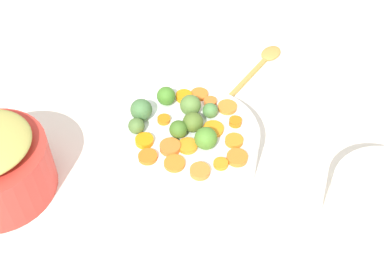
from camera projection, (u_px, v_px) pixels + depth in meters
name	position (u px, v px, depth m)	size (l,w,h in m)	color
tabletop	(187.00, 190.00, 0.96)	(2.40, 2.40, 0.02)	white
serving_bowl_carrots	(192.00, 149.00, 0.96)	(0.25, 0.25, 0.10)	white
carrot_slice_0	(184.00, 96.00, 0.98)	(0.03, 0.03, 0.01)	orange
carrot_slice_1	(210.00, 102.00, 0.97)	(0.03, 0.03, 0.01)	orange
carrot_slice_2	(170.00, 147.00, 0.89)	(0.04, 0.04, 0.01)	orange
carrot_slice_3	(148.00, 157.00, 0.87)	(0.03, 0.03, 0.01)	orange
carrot_slice_4	(175.00, 163.00, 0.87)	(0.04, 0.04, 0.01)	orange
carrot_slice_5	(227.00, 107.00, 0.96)	(0.04, 0.04, 0.01)	orange
carrot_slice_6	(188.00, 146.00, 0.89)	(0.04, 0.04, 0.01)	orange
carrot_slice_7	(163.00, 120.00, 0.94)	(0.02, 0.02, 0.01)	orange
carrot_slice_8	(199.00, 94.00, 0.99)	(0.03, 0.03, 0.01)	orange
carrot_slice_9	(234.00, 141.00, 0.90)	(0.03, 0.03, 0.01)	orange
carrot_slice_10	(201.00, 171.00, 0.85)	(0.04, 0.04, 0.01)	orange
carrot_slice_11	(221.00, 164.00, 0.86)	(0.03, 0.03, 0.01)	orange
carrot_slice_12	(237.00, 158.00, 0.87)	(0.04, 0.04, 0.01)	orange
carrot_slice_13	(213.00, 129.00, 0.92)	(0.04, 0.04, 0.01)	orange
carrot_slice_14	(235.00, 122.00, 0.93)	(0.02, 0.02, 0.01)	orange
carrot_slice_15	(144.00, 141.00, 0.90)	(0.03, 0.03, 0.01)	orange
brussels_sprout_0	(141.00, 110.00, 0.93)	(0.04, 0.04, 0.04)	#46753F
brussels_sprout_1	(166.00, 96.00, 0.96)	(0.04, 0.04, 0.04)	#447F28
brussels_sprout_2	(207.00, 140.00, 0.88)	(0.04, 0.04, 0.04)	#4D852C
brussels_sprout_3	(190.00, 105.00, 0.94)	(0.04, 0.04, 0.04)	#598038
brussels_sprout_4	(210.00, 111.00, 0.94)	(0.03, 0.03, 0.03)	#4D7F3F
brussels_sprout_5	(193.00, 122.00, 0.91)	(0.04, 0.04, 0.04)	#506D27
brussels_sprout_6	(136.00, 126.00, 0.91)	(0.03, 0.03, 0.03)	#4E7235
brussels_sprout_7	(178.00, 129.00, 0.90)	(0.03, 0.03, 0.03)	#426D24
wooden_spoon	(261.00, 64.00, 1.21)	(0.26, 0.15, 0.01)	#B79143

